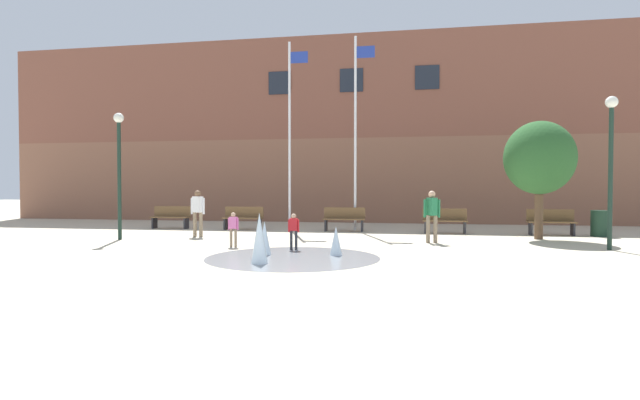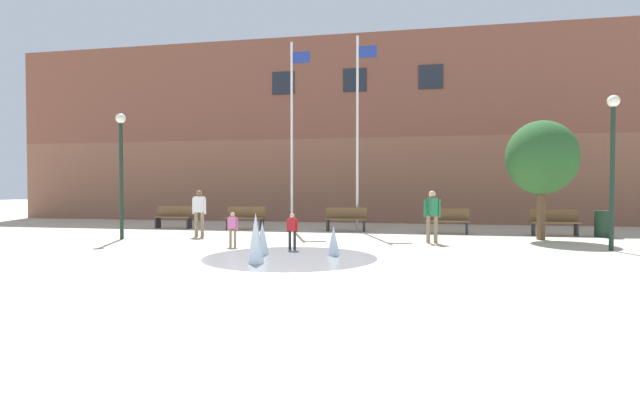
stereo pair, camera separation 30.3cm
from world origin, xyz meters
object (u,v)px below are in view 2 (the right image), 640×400
Objects in this scene: child_with_pink_shirt at (233,227)px; child_in_fountain at (292,228)px; street_tree_near_building at (542,158)px; park_bench_far_left at (174,217)px; park_bench_under_right_flagpole at (447,221)px; lamp_post_left_lane at (121,158)px; flagpole_right at (358,127)px; lamp_post_right_lane at (613,150)px; park_bench_under_left_flagpole at (346,219)px; flagpole_left at (293,130)px; park_bench_far_right at (554,222)px; adult_in_red at (432,212)px; adult_watching at (199,209)px; trash_can at (603,224)px; park_bench_left_of_flagpoles at (246,218)px.

child_with_pink_shirt is 1.86m from child_in_fountain.
park_bench_far_left is at bearing 172.68° from street_tree_near_building.
lamp_post_left_lane reaches higher than park_bench_under_right_flagpole.
lamp_post_left_lane is at bearing -146.45° from flagpole_right.
lamp_post_right_lane is (7.41, -4.80, -1.33)m from flagpole_right.
park_bench_under_left_flagpole is 1.62× the size of child_in_fountain.
lamp_post_left_lane is at bearing -84.58° from park_bench_far_left.
child_in_fountain is at bearing -75.58° from flagpole_left.
park_bench_far_right is at bearing -2.12° from park_bench_under_left_flagpole.
lamp_post_right_lane is (14.98, -4.36, 2.21)m from park_bench_far_left.
park_bench_under_right_flagpole is 0.42× the size of street_tree_near_building.
adult_in_red is (10.31, -3.47, 0.45)m from park_bench_far_left.
park_bench_under_left_flagpole is 1.00× the size of park_bench_far_right.
child_in_fountain is 8.82m from lamp_post_right_lane.
adult_in_red is at bearing 19.93° from adult_watching.
trash_can is at bearing -151.41° from child_in_fountain.
park_bench_under_left_flagpole is at bearing 150.64° from lamp_post_right_lane.
street_tree_near_building is at bearing -13.98° from flagpole_left.
child_with_pink_shirt and child_in_fountain have the same top height.
park_bench_under_right_flagpole is at bearing -128.87° from child_in_fountain.
park_bench_left_of_flagpoles is at bearing 104.33° from child_with_pink_shirt.
park_bench_far_right is 11.19m from child_with_pink_shirt.
trash_can is at bearing -1.53° from park_bench_far_left.
adult_watching is 4.90m from child_in_fountain.
flagpole_right is (2.86, 5.97, 3.44)m from child_with_pink_shirt.
adult_watching is at bearing 174.01° from lamp_post_right_lane.
street_tree_near_building reaches higher than adult_watching.
street_tree_near_building is at bearing 10.77° from lamp_post_left_lane.
park_bench_under_left_flagpole is at bearing 177.00° from trash_can.
flagpole_right is 1.85× the size of lamp_post_left_lane.
street_tree_near_building reaches higher than park_bench_far_left.
park_bench_left_of_flagpoles is at bearing 102.68° from adult_watching.
child_in_fountain is (1.83, -0.31, 0.00)m from child_with_pink_shirt.
child_with_pink_shirt is (-6.20, -5.31, 0.10)m from park_bench_under_right_flagpole.
flagpole_right reaches higher than park_bench_far_left.
child_with_pink_shirt is at bearing -151.71° from park_bench_far_right.
park_bench_left_of_flagpoles is 0.39× the size of lamp_post_left_lane.
lamp_post_left_lane is 13.62m from street_tree_near_building.
child_with_pink_shirt is (-2.44, -5.58, 0.10)m from park_bench_under_left_flagpole.
park_bench_left_of_flagpoles is at bearing 58.17° from lamp_post_left_lane.
park_bench_far_right is 1.01× the size of adult_in_red.
lamp_post_right_lane is at bearing -32.91° from flagpole_right.
park_bench_far_right is 9.79m from child_in_fountain.
adult_watching is 13.81m from trash_can.
park_bench_far_left is 3.09m from park_bench_left_of_flagpoles.
lamp_post_left_lane is 16.30m from trash_can.
flagpole_right is (0.41, 0.40, 3.54)m from park_bench_under_left_flagpole.
trash_can is at bearing 22.23° from child_with_pink_shirt.
street_tree_near_building is (13.79, -1.77, 2.16)m from park_bench_far_left.
trash_can is (1.52, -0.19, -0.03)m from park_bench_far_right.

